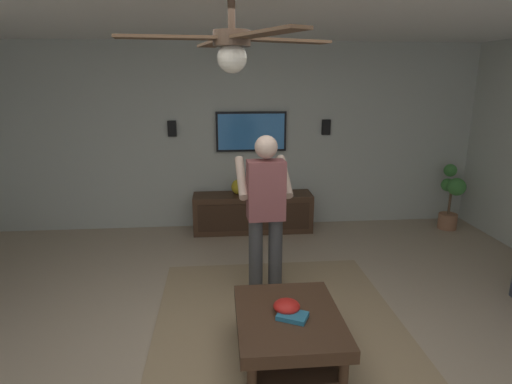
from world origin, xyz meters
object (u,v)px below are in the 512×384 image
Objects in this scene: potted_plant_tall at (451,196)px; remote_white at (288,316)px; book at (292,316)px; media_console at (253,213)px; coffee_table at (288,326)px; tv at (251,132)px; wall_speaker_right at (172,129)px; bowl at (287,306)px; person_standing at (266,207)px; ceiling_fan at (233,44)px; wall_speaker_left at (326,127)px; vase_round at (239,187)px.

remote_white is at bearing 134.58° from potted_plant_tall.
media_console is at bearing -62.34° from book.
coffee_table is 4.55× the size of book.
wall_speaker_right is (0.01, 1.12, 0.05)m from tv.
coffee_table is 4.80× the size of bowl.
coffee_table is at bearing -160.23° from wall_speaker_right.
bowl is (-1.04, -0.05, -0.49)m from person_standing.
potted_plant_tall is 4.53× the size of bowl.
media_console is at bearing 173.30° from remote_white.
media_console is 4.02m from ceiling_fan.
tv is 2.17m from person_standing.
wall_speaker_right is (0.42, 4.01, 0.98)m from potted_plant_tall.
remote_white is at bearing 161.64° from wall_speaker_left.
person_standing is at bearing -174.97° from vase_round.
bowl is 0.95× the size of wall_speaker_left.
bowl is at bearing 16.51° from coffee_table.
wall_speaker_left is 0.19× the size of ceiling_fan.
person_standing reaches higher than book.
wall_speaker_left is at bearing 103.05° from media_console.
vase_round is (3.03, 0.25, 0.24)m from book.
bowl is at bearing -175.75° from vase_round.
person_standing is at bearing -13.01° from ceiling_fan.
potted_plant_tall is 4.03m from remote_white.
potted_plant_tall is (-0.17, -2.89, 0.22)m from media_console.
person_standing is 2.12m from ceiling_fan.
coffee_table is 2.95m from media_console.
person_standing is 7.87× the size of bowl.
wall_speaker_left is (3.21, -1.06, 1.17)m from coffee_table.
ceiling_fan is at bearing 134.92° from potted_plant_tall.
potted_plant_tall is (-0.41, -2.89, -0.92)m from tv.
vase_round is (2.97, 0.23, 0.36)m from coffee_table.
book is (-0.06, -0.02, 0.12)m from coffee_table.
ceiling_fan reaches higher than potted_plant_tall.
bowl reaches higher than remote_white.
person_standing is 2.46m from wall_speaker_right.
person_standing reaches higher than remote_white.
book reaches higher than coffee_table.
book is 1.00× the size of wall_speaker_left.
person_standing is 1.74× the size of potted_plant_tall.
potted_plant_tall is 3.97m from bowl.
coffee_table is at bearing 134.27° from potted_plant_tall.
person_standing is at bearing -152.92° from wall_speaker_right.
vase_round is at bearing 4.25° from bowl.
media_console is at bearing 0.43° from bowl.
potted_plant_tall is at bearing -96.01° from wall_speaker_right.
book is (-3.25, -0.05, -1.00)m from tv.
ceiling_fan is (-3.68, 0.39, 0.91)m from tv.
vase_round is (1.90, 0.17, -0.27)m from person_standing.
wall_speaker_left is (3.17, -1.07, 1.02)m from bowl.
ceiling_fan is (-0.48, 0.42, 2.03)m from coffee_table.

